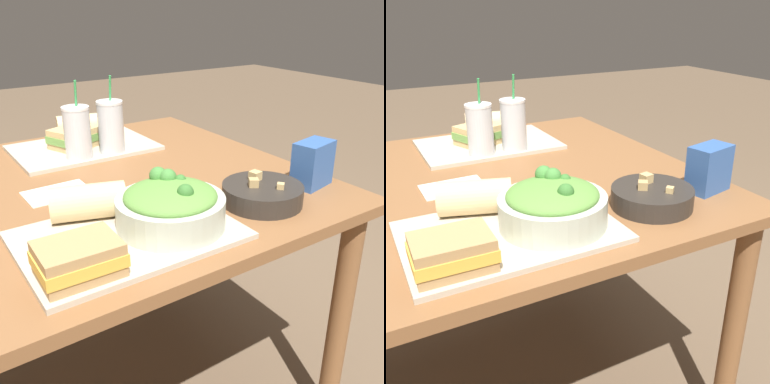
% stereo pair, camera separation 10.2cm
% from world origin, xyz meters
% --- Properties ---
extents(dining_table, '(1.21, 1.06, 0.75)m').
position_xyz_m(dining_table, '(0.00, 0.00, 0.66)').
color(dining_table, brown).
rests_on(dining_table, ground_plane).
extents(tray_near, '(0.45, 0.31, 0.01)m').
position_xyz_m(tray_near, '(-0.03, -0.33, 0.76)').
color(tray_near, '#BCB29E').
rests_on(tray_near, dining_table).
extents(tray_far, '(0.45, 0.31, 0.01)m').
position_xyz_m(tray_far, '(0.12, 0.31, 0.76)').
color(tray_far, '#BCB29E').
rests_on(tray_far, dining_table).
extents(salad_bowl, '(0.23, 0.23, 0.11)m').
position_xyz_m(salad_bowl, '(0.06, -0.35, 0.81)').
color(salad_bowl, beige).
rests_on(salad_bowl, tray_near).
extents(soup_bowl, '(0.20, 0.20, 0.07)m').
position_xyz_m(soup_bowl, '(0.32, -0.35, 0.78)').
color(soup_bowl, '#2D2823').
rests_on(soup_bowl, dining_table).
extents(sandwich_near, '(0.15, 0.11, 0.06)m').
position_xyz_m(sandwich_near, '(-0.17, -0.42, 0.79)').
color(sandwich_near, tan).
rests_on(sandwich_near, tray_near).
extents(baguette_near, '(0.18, 0.13, 0.08)m').
position_xyz_m(baguette_near, '(-0.07, -0.21, 0.80)').
color(baguette_near, '#DBBC84').
rests_on(baguette_near, tray_near).
extents(sandwich_far, '(0.18, 0.16, 0.06)m').
position_xyz_m(sandwich_far, '(0.10, 0.31, 0.79)').
color(sandwich_far, tan).
rests_on(sandwich_far, tray_far).
extents(baguette_far, '(0.17, 0.11, 0.08)m').
position_xyz_m(baguette_far, '(0.16, 0.42, 0.80)').
color(baguette_far, '#DBBC84').
rests_on(baguette_far, tray_far).
extents(drink_cup_dark, '(0.08, 0.08, 0.24)m').
position_xyz_m(drink_cup_dark, '(0.07, 0.20, 0.84)').
color(drink_cup_dark, silver).
rests_on(drink_cup_dark, tray_far).
extents(drink_cup_red, '(0.08, 0.08, 0.24)m').
position_xyz_m(drink_cup_red, '(0.18, 0.20, 0.84)').
color(drink_cup_red, silver).
rests_on(drink_cup_red, tray_far).
extents(chip_bag, '(0.12, 0.09, 0.12)m').
position_xyz_m(chip_bag, '(0.51, -0.34, 0.81)').
color(chip_bag, '#335BA3').
rests_on(chip_bag, dining_table).
extents(napkin_folded, '(0.17, 0.12, 0.00)m').
position_xyz_m(napkin_folded, '(-0.08, -0.01, 0.75)').
color(napkin_folded, silver).
rests_on(napkin_folded, dining_table).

